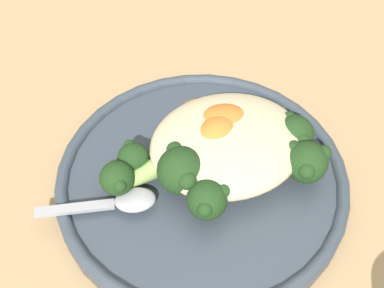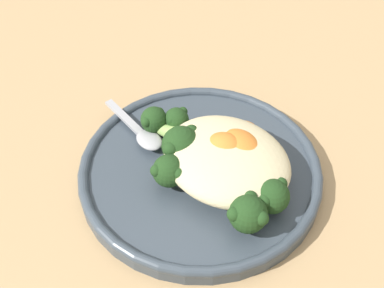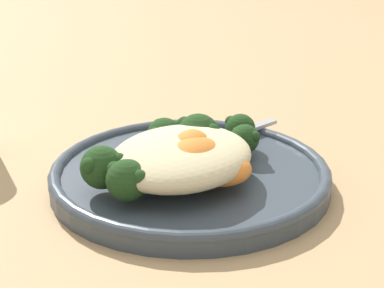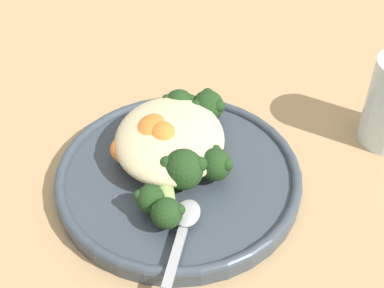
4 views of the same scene
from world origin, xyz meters
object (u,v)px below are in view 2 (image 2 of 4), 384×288
at_px(broccoli_stalk_0, 192,129).
at_px(broccoli_stalk_6, 245,201).
at_px(sweet_potato_chunk_0, 239,151).
at_px(spoon, 143,134).
at_px(broccoli_stalk_3, 180,168).
at_px(broccoli_stalk_1, 178,130).
at_px(sweet_potato_chunk_2, 237,142).
at_px(sweet_potato_chunk_3, 224,152).
at_px(broccoli_stalk_7, 264,188).
at_px(broccoli_stalk_5, 221,175).
at_px(sweet_potato_chunk_1, 226,149).
at_px(plate, 200,171).
at_px(quinoa_mound, 227,160).
at_px(broccoli_stalk_2, 186,146).
at_px(broccoli_stalk_4, 211,168).

distance_m(broccoli_stalk_0, broccoli_stalk_6, 0.12).
bearing_deg(sweet_potato_chunk_0, spoon, 18.84).
bearing_deg(broccoli_stalk_3, sweet_potato_chunk_0, 170.33).
relative_size(broccoli_stalk_1, broccoli_stalk_3, 1.19).
xyz_separation_m(broccoli_stalk_6, sweet_potato_chunk_2, (0.05, -0.06, -0.00)).
height_order(broccoli_stalk_3, broccoli_stalk_6, broccoli_stalk_6).
bearing_deg(sweet_potato_chunk_0, broccoli_stalk_0, 0.12).
bearing_deg(sweet_potato_chunk_3, broccoli_stalk_6, 146.99).
distance_m(broccoli_stalk_6, broccoli_stalk_7, 0.03).
xyz_separation_m(broccoli_stalk_5, broccoli_stalk_7, (-0.04, -0.01, 0.00)).
xyz_separation_m(broccoli_stalk_1, sweet_potato_chunk_1, (-0.06, -0.01, 0.00)).
bearing_deg(broccoli_stalk_5, sweet_potato_chunk_0, 166.73).
height_order(plate, quinoa_mound, quinoa_mound).
bearing_deg(quinoa_mound, sweet_potato_chunk_3, -37.07).
height_order(quinoa_mound, broccoli_stalk_1, quinoa_mound).
distance_m(quinoa_mound, broccoli_stalk_2, 0.05).
bearing_deg(broccoli_stalk_2, broccoli_stalk_5, 134.60).
height_order(broccoli_stalk_6, broccoli_stalk_7, broccoli_stalk_6).
bearing_deg(sweet_potato_chunk_1, broccoli_stalk_1, 9.33).
xyz_separation_m(sweet_potato_chunk_1, spoon, (0.09, 0.03, -0.01)).
bearing_deg(broccoli_stalk_0, sweet_potato_chunk_2, -170.04).
relative_size(sweet_potato_chunk_3, spoon, 0.47).
xyz_separation_m(broccoli_stalk_0, broccoli_stalk_2, (-0.02, 0.03, 0.01)).
distance_m(broccoli_stalk_3, sweet_potato_chunk_1, 0.06).
xyz_separation_m(broccoli_stalk_3, sweet_potato_chunk_2, (-0.02, -0.07, -0.00)).
distance_m(broccoli_stalk_6, sweet_potato_chunk_1, 0.07).
height_order(broccoli_stalk_2, spoon, broccoli_stalk_2).
bearing_deg(broccoli_stalk_6, broccoli_stalk_2, -145.63).
height_order(broccoli_stalk_2, broccoli_stalk_4, broccoli_stalk_2).
distance_m(broccoli_stalk_0, broccoli_stalk_4, 0.06).
bearing_deg(sweet_potato_chunk_3, broccoli_stalk_3, 61.19).
relative_size(broccoli_stalk_3, broccoli_stalk_6, 1.05).
xyz_separation_m(plate, broccoli_stalk_7, (-0.08, -0.01, 0.03)).
height_order(broccoli_stalk_0, broccoli_stalk_6, broccoli_stalk_6).
relative_size(quinoa_mound, broccoli_stalk_3, 1.35).
bearing_deg(broccoli_stalk_6, broccoli_stalk_5, -154.35).
xyz_separation_m(broccoli_stalk_1, spoon, (0.03, 0.02, -0.01)).
bearing_deg(sweet_potato_chunk_3, quinoa_mound, 142.93).
xyz_separation_m(plate, broccoli_stalk_4, (-0.02, 0.01, 0.03)).
relative_size(sweet_potato_chunk_0, spoon, 0.60).
bearing_deg(broccoli_stalk_5, sweet_potato_chunk_2, 179.67).
relative_size(plate, quinoa_mound, 1.89).
bearing_deg(broccoli_stalk_1, broccoli_stalk_4, 146.81).
height_order(broccoli_stalk_5, spoon, broccoli_stalk_5).
relative_size(quinoa_mound, broccoli_stalk_1, 1.14).
bearing_deg(broccoli_stalk_5, broccoli_stalk_1, -122.62).
relative_size(broccoli_stalk_0, broccoli_stalk_5, 1.31).
distance_m(broccoli_stalk_7, sweet_potato_chunk_0, 0.05).
bearing_deg(sweet_potato_chunk_0, sweet_potato_chunk_1, 7.04).
distance_m(broccoli_stalk_2, broccoli_stalk_6, 0.09).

